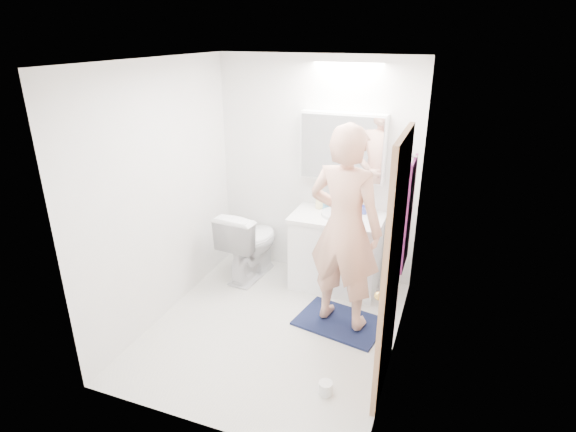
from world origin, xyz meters
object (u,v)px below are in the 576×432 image
at_px(medicine_cabinet, 343,147).
at_px(soap_bottle_b, 324,200).
at_px(vanity_cabinet, 336,253).
at_px(toilet_paper_roll, 326,388).
at_px(soap_bottle_a, 320,198).
at_px(toilet, 250,243).
at_px(toothbrush_cup, 364,210).
at_px(person, 345,229).

distance_m(medicine_cabinet, soap_bottle_b, 0.61).
height_order(vanity_cabinet, medicine_cabinet, medicine_cabinet).
distance_m(vanity_cabinet, toilet_paper_roll, 1.68).
bearing_deg(soap_bottle_a, toilet, -159.67).
bearing_deg(toilet, vanity_cabinet, -167.16).
bearing_deg(toothbrush_cup, soap_bottle_a, -178.82).
bearing_deg(toilet, toothbrush_cup, -161.10).
xyz_separation_m(medicine_cabinet, soap_bottle_b, (-0.17, -0.03, -0.59)).
height_order(medicine_cabinet, toilet_paper_roll, medicine_cabinet).
xyz_separation_m(soap_bottle_a, toilet_paper_roll, (0.61, -1.76, -0.89)).
relative_size(person, soap_bottle_b, 9.97).
distance_m(vanity_cabinet, soap_bottle_b, 0.59).
distance_m(person, toilet_paper_roll, 1.33).
distance_m(soap_bottle_a, soap_bottle_b, 0.06).
height_order(medicine_cabinet, person, person).
xyz_separation_m(vanity_cabinet, soap_bottle_b, (-0.20, 0.18, 0.52)).
bearing_deg(medicine_cabinet, toilet_paper_roll, -77.70).
relative_size(soap_bottle_b, toilet_paper_roll, 1.71).
bearing_deg(soap_bottle_a, toothbrush_cup, 1.18).
xyz_separation_m(vanity_cabinet, medicine_cabinet, (-0.03, 0.21, 1.11)).
height_order(toilet, person, person).
distance_m(medicine_cabinet, toilet_paper_roll, 2.36).
xyz_separation_m(soap_bottle_b, toothbrush_cup, (0.44, -0.02, -0.05)).
bearing_deg(person, toothbrush_cup, -79.23).
xyz_separation_m(soap_bottle_a, toothbrush_cup, (0.48, 0.01, -0.08)).
height_order(vanity_cabinet, toilet_paper_roll, vanity_cabinet).
distance_m(toothbrush_cup, toilet_paper_roll, 1.95).
bearing_deg(toilet, toilet_paper_roll, 137.56).
relative_size(toilet, soap_bottle_b, 4.31).
bearing_deg(medicine_cabinet, soap_bottle_a, -164.25).
bearing_deg(vanity_cabinet, toilet, -173.15).
distance_m(toilet, toothbrush_cup, 1.31).
relative_size(soap_bottle_b, toothbrush_cup, 2.08).
distance_m(vanity_cabinet, person, 0.93).
bearing_deg(soap_bottle_a, vanity_cabinet, -31.79).
xyz_separation_m(medicine_cabinet, toilet_paper_roll, (0.40, -1.82, -1.45)).
bearing_deg(toilet_paper_roll, person, 97.76).
relative_size(vanity_cabinet, toilet, 1.11).
bearing_deg(vanity_cabinet, toothbrush_cup, 33.46).
relative_size(medicine_cabinet, toothbrush_cup, 9.73).
xyz_separation_m(vanity_cabinet, soap_bottle_a, (-0.24, 0.15, 0.55)).
distance_m(toilet, toilet_paper_roll, 2.03).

